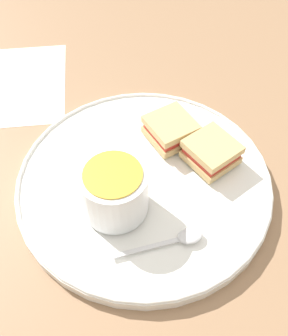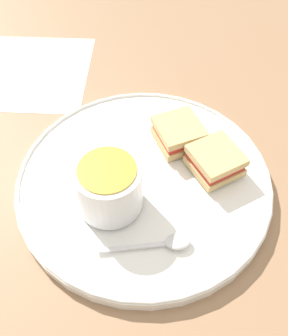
% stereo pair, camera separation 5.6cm
% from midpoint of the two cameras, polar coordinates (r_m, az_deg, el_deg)
% --- Properties ---
extents(ground_plane, '(2.40, 2.40, 0.00)m').
position_cam_midpoint_polar(ground_plane, '(0.59, -2.69, -2.74)').
color(ground_plane, '#8E6B4C').
extents(plate, '(0.37, 0.37, 0.02)m').
position_cam_midpoint_polar(plate, '(0.58, -2.74, -2.09)').
color(plate, white).
rests_on(plate, ground_plane).
extents(soup_bowl, '(0.09, 0.09, 0.07)m').
position_cam_midpoint_polar(soup_bowl, '(0.52, -7.42, -3.48)').
color(soup_bowl, white).
rests_on(soup_bowl, plate).
extents(spoon, '(0.03, 0.12, 0.01)m').
position_cam_midpoint_polar(spoon, '(0.52, 2.55, -10.28)').
color(spoon, silver).
rests_on(spoon, plate).
extents(sandwich_half_near, '(0.08, 0.08, 0.03)m').
position_cam_midpoint_polar(sandwich_half_near, '(0.58, 7.09, 2.17)').
color(sandwich_half_near, tan).
rests_on(sandwich_half_near, plate).
extents(sandwich_half_far, '(0.08, 0.08, 0.03)m').
position_cam_midpoint_polar(sandwich_half_far, '(0.61, 1.28, 5.47)').
color(sandwich_half_far, tan).
rests_on(sandwich_half_far, plate).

